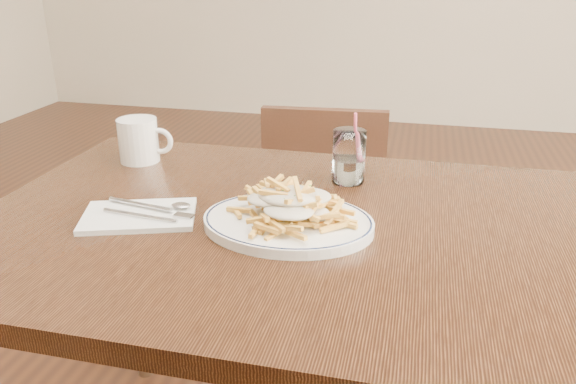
% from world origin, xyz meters
% --- Properties ---
extents(table, '(1.20, 0.80, 0.75)m').
position_xyz_m(table, '(0.00, 0.00, 0.67)').
color(table, black).
rests_on(table, ground).
extents(chair_far, '(0.40, 0.40, 0.80)m').
position_xyz_m(chair_far, '(-0.06, 0.74, 0.45)').
color(chair_far, black).
rests_on(chair_far, ground).
extents(fries_plate, '(0.38, 0.35, 0.02)m').
position_xyz_m(fries_plate, '(-0.00, -0.03, 0.76)').
color(fries_plate, white).
rests_on(fries_plate, table).
extents(loaded_fries, '(0.21, 0.17, 0.06)m').
position_xyz_m(loaded_fries, '(-0.00, -0.03, 0.80)').
color(loaded_fries, gold).
rests_on(loaded_fries, fries_plate).
extents(napkin, '(0.24, 0.19, 0.01)m').
position_xyz_m(napkin, '(-0.28, -0.06, 0.76)').
color(napkin, silver).
rests_on(napkin, table).
extents(cutlery, '(0.20, 0.08, 0.01)m').
position_xyz_m(cutlery, '(-0.28, -0.05, 0.76)').
color(cutlery, silver).
rests_on(cutlery, napkin).
extents(water_glass, '(0.07, 0.07, 0.16)m').
position_xyz_m(water_glass, '(0.07, 0.22, 0.80)').
color(water_glass, white).
rests_on(water_glass, table).
extents(coffee_mug, '(0.13, 0.09, 0.10)m').
position_xyz_m(coffee_mug, '(-0.43, 0.24, 0.80)').
color(coffee_mug, white).
rests_on(coffee_mug, table).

